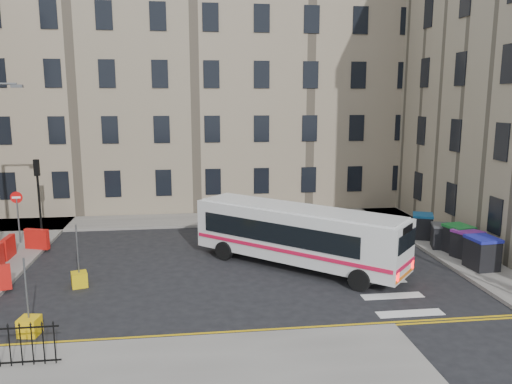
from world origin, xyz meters
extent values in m
plane|color=black|center=(0.00, 0.00, 0.00)|extent=(120.00, 120.00, 0.00)
cube|color=slate|center=(-6.00, 8.60, 0.07)|extent=(36.00, 3.20, 0.15)
cube|color=slate|center=(9.00, 4.00, 0.07)|extent=(2.40, 26.00, 0.15)
cube|color=gray|center=(-7.00, 15.50, 8.00)|extent=(38.00, 10.50, 16.00)
cylinder|color=black|center=(-12.00, 6.50, 1.75)|extent=(0.12, 0.12, 3.20)
cube|color=black|center=(-12.00, 6.50, 3.80)|extent=(0.28, 0.22, 0.90)
cylinder|color=#595B5E|center=(-12.50, 4.50, 1.35)|extent=(0.08, 0.08, 2.40)
cube|color=red|center=(-12.50, 4.50, 2.85)|extent=(0.60, 0.04, 0.60)
cube|color=red|center=(-12.20, 2.00, 0.65)|extent=(0.25, 1.25, 1.00)
cube|color=red|center=(-11.30, 3.30, 0.65)|extent=(1.26, 0.66, 1.00)
cube|color=silver|center=(1.04, -0.56, 1.57)|extent=(8.82, 8.23, 2.24)
cube|color=black|center=(-0.04, -1.10, 1.74)|extent=(5.90, 5.30, 0.89)
cube|color=black|center=(1.46, 0.58, 1.74)|extent=(5.90, 5.30, 0.89)
cube|color=black|center=(-2.63, 2.73, 1.79)|extent=(1.36, 1.51, 0.98)
cube|color=black|center=(4.71, -3.85, 2.01)|extent=(1.36, 1.51, 0.72)
cube|color=red|center=(0.29, -1.40, 1.03)|extent=(7.22, 6.48, 0.16)
cube|color=red|center=(1.80, 0.29, 1.03)|extent=(7.22, 6.48, 0.16)
cube|color=#FF0C0C|center=(4.12, -4.52, 0.81)|extent=(0.17, 0.18, 0.36)
cube|color=#FF0C0C|center=(5.32, -3.19, 0.81)|extent=(0.17, 0.18, 0.36)
cylinder|color=black|center=(-2.17, 0.82, 0.45)|extent=(0.83, 0.78, 0.89)
cylinder|color=black|center=(-0.67, 2.48, 0.45)|extent=(0.83, 0.78, 0.89)
cylinder|color=black|center=(2.89, -3.72, 0.45)|extent=(0.83, 0.78, 0.89)
cylinder|color=black|center=(4.39, -2.06, 0.45)|extent=(0.83, 0.78, 0.89)
cube|color=black|center=(8.95, -2.24, 0.79)|extent=(1.16, 1.32, 1.29)
cube|color=#1B2095|center=(8.95, -2.24, 1.51)|extent=(1.22, 1.38, 0.13)
cube|color=black|center=(9.12, -0.73, 0.75)|extent=(1.33, 1.42, 1.19)
cube|color=#72217D|center=(9.12, -0.73, 1.40)|extent=(1.40, 1.49, 0.12)
cube|color=black|center=(9.10, 0.07, 0.77)|extent=(1.25, 1.37, 1.23)
cube|color=#186F2C|center=(9.10, 0.07, 1.45)|extent=(1.31, 1.43, 0.13)
cube|color=black|center=(8.73, 0.95, 0.69)|extent=(1.19, 1.28, 1.09)
cube|color=#3C3C3E|center=(8.73, 0.95, 1.30)|extent=(1.25, 1.34, 0.11)
cube|color=black|center=(8.59, 2.77, 0.74)|extent=(1.34, 1.42, 1.18)
cube|color=navy|center=(8.59, 2.77, 1.39)|extent=(1.41, 1.49, 0.12)
cube|color=gold|center=(-8.20, -1.83, 0.30)|extent=(0.75, 0.75, 0.60)
cube|color=gold|center=(-8.87, -6.00, 0.30)|extent=(0.69, 0.69, 0.60)
camera|label=1|loc=(-3.54, -21.76, 7.50)|focal=35.00mm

